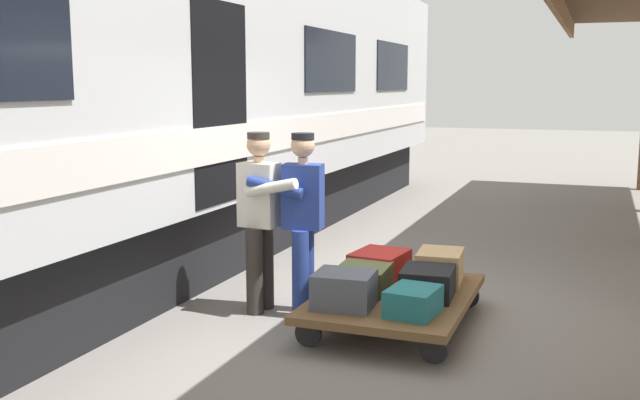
# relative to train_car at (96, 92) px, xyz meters

# --- Properties ---
(ground_plane) EXTENTS (60.00, 60.00, 0.00)m
(ground_plane) POSITION_rel_train_car_xyz_m (-3.74, -0.00, -2.06)
(ground_plane) COLOR slate
(train_car) EXTENTS (3.02, 18.55, 4.00)m
(train_car) POSITION_rel_train_car_xyz_m (0.00, 0.00, 0.00)
(train_car) COLOR silver
(train_car) RESTS_ON ground_plane
(luggage_cart) EXTENTS (1.31, 1.93, 0.29)m
(luggage_cart) POSITION_rel_train_car_xyz_m (-3.40, 0.37, -1.81)
(luggage_cart) COLOR brown
(luggage_cart) RESTS_ON ground_plane
(suitcase_black_hardshell) EXTENTS (0.47, 0.53, 0.26)m
(suitcase_black_hardshell) POSITION_rel_train_car_xyz_m (-3.70, 0.37, -1.64)
(suitcase_black_hardshell) COLOR black
(suitcase_black_hardshell) RESTS_ON luggage_cart
(suitcase_slate_roller) EXTENTS (0.52, 0.48, 0.30)m
(suitcase_slate_roller) POSITION_rel_train_car_xyz_m (-3.11, 0.90, -1.62)
(suitcase_slate_roller) COLOR #4C515B
(suitcase_slate_roller) RESTS_ON luggage_cart
(suitcase_red_plastic) EXTENTS (0.53, 0.61, 0.24)m
(suitcase_red_plastic) POSITION_rel_train_car_xyz_m (-3.11, -0.16, -1.65)
(suitcase_red_plastic) COLOR #AD231E
(suitcase_red_plastic) RESTS_ON luggage_cart
(suitcase_tan_vintage) EXTENTS (0.44, 0.55, 0.30)m
(suitcase_tan_vintage) POSITION_rel_train_car_xyz_m (-3.70, -0.16, -1.62)
(suitcase_tan_vintage) COLOR tan
(suitcase_tan_vintage) RESTS_ON luggage_cart
(suitcase_teal_softside) EXTENTS (0.42, 0.50, 0.22)m
(suitcase_teal_softside) POSITION_rel_train_car_xyz_m (-3.70, 0.90, -1.66)
(suitcase_teal_softside) COLOR #1E666B
(suitcase_teal_softside) RESTS_ON luggage_cart
(suitcase_olive_duffel) EXTENTS (0.48, 0.57, 0.23)m
(suitcase_olive_duffel) POSITION_rel_train_car_xyz_m (-3.11, 0.37, -1.65)
(suitcase_olive_duffel) COLOR brown
(suitcase_olive_duffel) RESTS_ON luggage_cart
(porter_in_overalls) EXTENTS (0.70, 0.49, 1.70)m
(porter_in_overalls) POSITION_rel_train_car_xyz_m (-2.49, 0.35, -1.14)
(porter_in_overalls) COLOR navy
(porter_in_overalls) RESTS_ON ground_plane
(porter_by_door) EXTENTS (0.69, 0.47, 1.70)m
(porter_by_door) POSITION_rel_train_car_xyz_m (-2.11, 0.40, -1.14)
(porter_by_door) COLOR #332D28
(porter_by_door) RESTS_ON ground_plane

